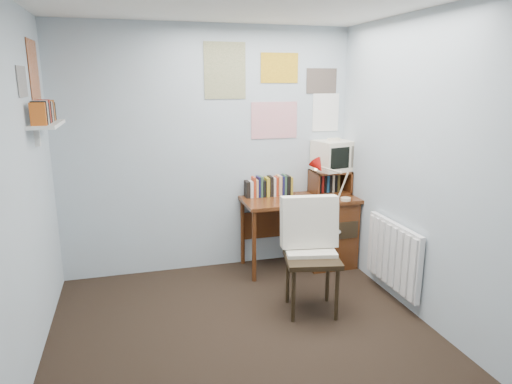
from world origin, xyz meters
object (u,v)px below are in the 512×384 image
Objects in this scene: desk_lamp at (346,182)px; desk_chair at (312,259)px; tv_riser at (330,182)px; wall_shelf at (47,124)px; desk at (322,228)px; crt_tv at (333,154)px; radiator at (393,255)px.

desk_chair is at bearing -132.94° from desk_lamp.
tv_riser is at bearing 70.84° from desk_chair.
wall_shelf reaches higher than tv_riser.
desk is 3.00× the size of tv_riser.
desk_chair is 1.46m from crt_tv.
desk is at bearing 107.24° from radiator.
crt_tv is (0.67, 1.09, 0.70)m from desk_chair.
wall_shelf reaches higher than desk.
desk is at bearing -137.04° from tv_riser.
desk_chair is at bearing -15.77° from wall_shelf.
radiator is at bearing -80.72° from tv_riser.
tv_riser is 2.83m from wall_shelf.
crt_tv is at bearing 97.28° from radiator.
tv_riser reaches higher than desk_chair.
desk_chair is (-0.52, -0.96, 0.08)m from desk.
wall_shelf is (-2.86, 0.55, 1.20)m from radiator.
crt_tv is (0.00, 0.35, 0.23)m from desk_lamp.
tv_riser is at bearing 94.18° from desk_lamp.
desk is 3.16× the size of desk_lamp.
desk_chair is 2.61× the size of crt_tv.
desk_lamp is at bearing 59.59° from desk_chair.
desk_lamp reaches higher than tv_riser.
crt_tv reaches higher than desk_lamp.
desk_lamp is (0.67, 0.74, 0.47)m from desk_chair.
tv_riser is 0.65× the size of wall_shelf.
desk is 1.25× the size of desk_chair.
desk_chair reaches higher than desk.
tv_riser is 1.09× the size of crt_tv.
desk_lamp is 2.81m from wall_shelf.
crt_tv is at bearing 69.97° from desk_chair.
desk_chair is 0.81m from radiator.
desk is 3.26× the size of crt_tv.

